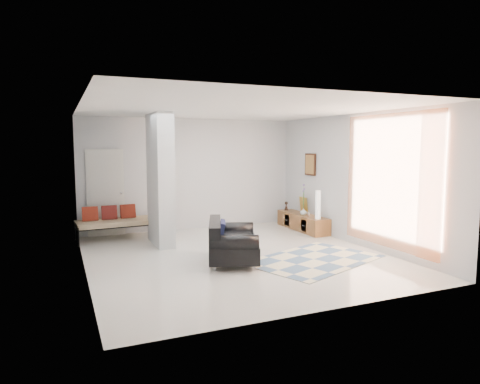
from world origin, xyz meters
name	(u,v)px	position (x,y,z in m)	size (l,w,h in m)	color
floor	(236,256)	(0.00, 0.00, 0.00)	(6.00, 6.00, 0.00)	beige
ceiling	(236,109)	(0.00, 0.00, 2.80)	(6.00, 6.00, 0.00)	white
wall_back	(191,174)	(0.00, 3.00, 1.40)	(6.00, 6.00, 0.00)	silver
wall_front	(328,203)	(0.00, -3.00, 1.40)	(6.00, 6.00, 0.00)	silver
wall_left	(82,190)	(-2.75, 0.00, 1.40)	(6.00, 6.00, 0.00)	silver
wall_right	(354,179)	(2.75, 0.00, 1.40)	(6.00, 6.00, 0.00)	silver
partition_column	(160,179)	(-1.10, 1.60, 1.40)	(0.35, 1.20, 2.80)	silver
hallway_door	(106,193)	(-2.10, 2.96, 1.02)	(0.85, 0.06, 2.04)	silver
curtain	(390,181)	(2.67, -1.15, 1.45)	(2.55, 2.55, 0.00)	#F98241
wall_art	(310,164)	(2.72, 1.70, 1.65)	(0.04, 0.45, 0.55)	#381B0F
media_console	(303,222)	(2.52, 1.70, 0.20)	(0.45, 1.84, 0.80)	brown
loveseat	(230,242)	(-0.26, -0.32, 0.36)	(1.31, 1.67, 0.76)	silver
daybed	(117,221)	(-1.93, 2.47, 0.41)	(1.87, 0.89, 0.77)	black
area_rug	(314,259)	(1.22, -0.84, 0.01)	(2.43, 1.62, 0.01)	beige
cylinder_lamp	(318,205)	(2.50, 0.99, 0.73)	(0.12, 0.12, 0.67)	silver
bronze_figurine	(286,206)	(2.47, 2.46, 0.52)	(0.12, 0.12, 0.23)	black
vase	(303,212)	(2.47, 1.59, 0.49)	(0.17, 0.17, 0.17)	white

